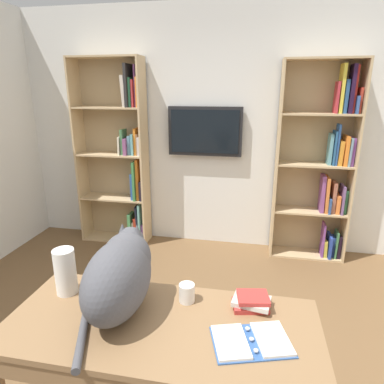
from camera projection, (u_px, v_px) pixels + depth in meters
name	position (u px, v px, depth m)	size (l,w,h in m)	color
wall_back	(210.00, 131.00, 3.84)	(4.52, 0.06, 2.70)	silver
bookshelf_left	(322.00, 165.00, 3.55)	(0.79, 0.28, 2.10)	tan
bookshelf_right	(121.00, 156.00, 3.96)	(0.82, 0.28, 2.16)	tan
wall_mounted_tv	(205.00, 131.00, 3.76)	(0.83, 0.07, 0.54)	black
desk	(160.00, 347.00, 1.57)	(1.46, 0.64, 0.78)	olive
cat	(121.00, 273.00, 1.60)	(0.31, 0.65, 0.39)	#4C4C51
open_binder	(251.00, 341.00, 1.44)	(0.38, 0.31, 0.02)	#335999
paper_towel_roll	(65.00, 271.00, 1.76)	(0.11, 0.11, 0.25)	white
coffee_mug	(187.00, 293.00, 1.70)	(0.08, 0.08, 0.10)	white
desk_book_stack	(251.00, 302.00, 1.66)	(0.20, 0.15, 0.07)	#B7332D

